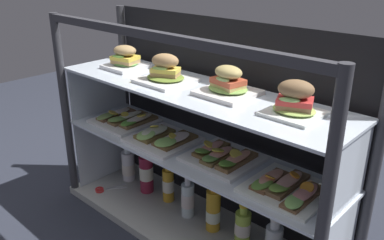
# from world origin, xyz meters

# --- Properties ---
(ground_plane) EXTENTS (6.00, 6.00, 0.02)m
(ground_plane) POSITION_xyz_m (0.00, 0.00, -0.01)
(ground_plane) COLOR #2A2E3A
(ground_plane) RESTS_ON ground
(case_base_deck) EXTENTS (1.40, 0.42, 0.04)m
(case_base_deck) POSITION_xyz_m (0.00, 0.00, 0.02)
(case_base_deck) COLOR #BBBDB7
(case_base_deck) RESTS_ON ground
(case_frame) EXTENTS (1.40, 0.42, 0.95)m
(case_frame) POSITION_xyz_m (0.00, 0.10, 0.52)
(case_frame) COLOR #333338
(case_frame) RESTS_ON ground
(riser_lower_tier) EXTENTS (1.32, 0.34, 0.37)m
(riser_lower_tier) POSITION_xyz_m (0.00, 0.00, 0.22)
(riser_lower_tier) COLOR silver
(riser_lower_tier) RESTS_ON case_base_deck
(shelf_lower_glass) EXTENTS (1.34, 0.36, 0.01)m
(shelf_lower_glass) POSITION_xyz_m (0.00, 0.00, 0.41)
(shelf_lower_glass) COLOR silver
(shelf_lower_glass) RESTS_ON riser_lower_tier
(riser_upper_tier) EXTENTS (1.32, 0.34, 0.26)m
(riser_upper_tier) POSITION_xyz_m (0.00, 0.00, 0.55)
(riser_upper_tier) COLOR silver
(riser_upper_tier) RESTS_ON shelf_lower_glass
(shelf_upper_glass) EXTENTS (1.34, 0.36, 0.01)m
(shelf_upper_glass) POSITION_xyz_m (0.00, 0.00, 0.69)
(shelf_upper_glass) COLOR silver
(shelf_upper_glass) RESTS_ON riser_upper_tier
(plated_roll_sandwich_far_right) EXTENTS (0.18, 0.18, 0.11)m
(plated_roll_sandwich_far_right) POSITION_xyz_m (-0.44, 0.01, 0.73)
(plated_roll_sandwich_far_right) COLOR white
(plated_roll_sandwich_far_right) RESTS_ON shelf_upper_glass
(plated_roll_sandwich_near_left_corner) EXTENTS (0.21, 0.21, 0.12)m
(plated_roll_sandwich_near_left_corner) POSITION_xyz_m (-0.14, -0.01, 0.73)
(plated_roll_sandwich_near_left_corner) COLOR white
(plated_roll_sandwich_near_left_corner) RESTS_ON shelf_upper_glass
(plated_roll_sandwich_near_right_corner) EXTENTS (0.20, 0.20, 0.11)m
(plated_roll_sandwich_near_right_corner) POSITION_xyz_m (0.15, 0.03, 0.73)
(plated_roll_sandwich_near_right_corner) COLOR white
(plated_roll_sandwich_near_right_corner) RESTS_ON shelf_upper_glass
(plated_roll_sandwich_mid_left) EXTENTS (0.18, 0.18, 0.12)m
(plated_roll_sandwich_mid_left) POSITION_xyz_m (0.45, 0.01, 0.74)
(plated_roll_sandwich_mid_left) COLOR white
(plated_roll_sandwich_mid_left) RESTS_ON shelf_upper_glass
(open_sandwich_tray_near_right_corner) EXTENTS (0.28, 0.26, 0.06)m
(open_sandwich_tray_near_right_corner) POSITION_xyz_m (-0.45, 0.00, 0.44)
(open_sandwich_tray_near_right_corner) COLOR white
(open_sandwich_tray_near_right_corner) RESTS_ON shelf_lower_glass
(open_sandwich_tray_far_left) EXTENTS (0.28, 0.26, 0.06)m
(open_sandwich_tray_far_left) POSITION_xyz_m (-0.15, -0.03, 0.44)
(open_sandwich_tray_far_left) COLOR white
(open_sandwich_tray_far_left) RESTS_ON shelf_lower_glass
(open_sandwich_tray_center) EXTENTS (0.28, 0.26, 0.06)m
(open_sandwich_tray_center) POSITION_xyz_m (0.16, 0.01, 0.44)
(open_sandwich_tray_center) COLOR white
(open_sandwich_tray_center) RESTS_ON shelf_lower_glass
(open_sandwich_tray_mid_left) EXTENTS (0.28, 0.27, 0.06)m
(open_sandwich_tray_mid_left) POSITION_xyz_m (0.47, -0.02, 0.44)
(open_sandwich_tray_mid_left) COLOR white
(open_sandwich_tray_mid_left) RESTS_ON shelf_lower_glass
(juice_bottle_front_middle) EXTENTS (0.07, 0.07, 0.22)m
(juice_bottle_front_middle) POSITION_xyz_m (-0.53, 0.06, 0.12)
(juice_bottle_front_middle) COLOR white
(juice_bottle_front_middle) RESTS_ON case_base_deck
(juice_bottle_tucked_behind) EXTENTS (0.07, 0.07, 0.25)m
(juice_bottle_tucked_behind) POSITION_xyz_m (-0.37, 0.05, 0.15)
(juice_bottle_tucked_behind) COLOR maroon
(juice_bottle_tucked_behind) RESTS_ON case_base_deck
(juice_bottle_front_second) EXTENTS (0.06, 0.06, 0.23)m
(juice_bottle_front_second) POSITION_xyz_m (-0.22, 0.07, 0.13)
(juice_bottle_front_second) COLOR gold
(juice_bottle_front_second) RESTS_ON case_base_deck
(juice_bottle_front_fourth) EXTENTS (0.06, 0.06, 0.22)m
(juice_bottle_front_fourth) POSITION_xyz_m (-0.06, 0.04, 0.13)
(juice_bottle_front_fourth) COLOR white
(juice_bottle_front_fourth) RESTS_ON case_base_deck
(juice_bottle_front_right_end) EXTENTS (0.07, 0.07, 0.25)m
(juice_bottle_front_right_end) POSITION_xyz_m (0.09, 0.04, 0.14)
(juice_bottle_front_right_end) COLOR gold
(juice_bottle_front_right_end) RESTS_ON case_base_deck
(juice_bottle_back_center) EXTENTS (0.07, 0.07, 0.19)m
(juice_bottle_back_center) POSITION_xyz_m (0.24, 0.06, 0.12)
(juice_bottle_back_center) COLOR #AFD148
(juice_bottle_back_center) RESTS_ON case_base_deck
(kitchen_scissors) EXTENTS (0.13, 0.17, 0.01)m
(kitchen_scissors) POSITION_xyz_m (-0.54, -0.10, 0.04)
(kitchen_scissors) COLOR silver
(kitchen_scissors) RESTS_ON case_base_deck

